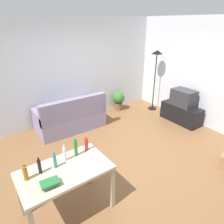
{
  "coord_description": "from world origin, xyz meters",
  "views": [
    {
      "loc": [
        -2.16,
        -2.76,
        2.56
      ],
      "look_at": [
        0.1,
        0.5,
        0.75
      ],
      "focal_mm": 32.01,
      "sensor_mm": 36.0,
      "label": 1
    }
  ],
  "objects": [
    {
      "name": "tv_stand",
      "position": [
        2.25,
        0.26,
        0.24
      ],
      "size": [
        0.44,
        1.1,
        0.48
      ],
      "rotation": [
        0.0,
        0.0,
        1.57
      ],
      "color": "black",
      "rests_on": "ground_plane"
    },
    {
      "name": "desk",
      "position": [
        -1.49,
        -0.68,
        0.65
      ],
      "size": [
        1.21,
        0.72,
        0.76
      ],
      "rotation": [
        0.0,
        0.0,
        0.02
      ],
      "color": "#C6B28E",
      "rests_on": "ground_plane"
    },
    {
      "name": "tv",
      "position": [
        2.25,
        0.26,
        0.7
      ],
      "size": [
        0.41,
        0.6,
        0.44
      ],
      "rotation": [
        0.0,
        0.0,
        1.57
      ],
      "color": "#2D2D33",
      "rests_on": "tv_stand"
    },
    {
      "name": "bottle_dark",
      "position": [
        -1.77,
        -0.57,
        0.87
      ],
      "size": [
        0.05,
        0.05,
        0.24
      ],
      "color": "black",
      "rests_on": "desk"
    },
    {
      "name": "torchiere_lamp",
      "position": [
        2.25,
        1.34,
        1.41
      ],
      "size": [
        0.32,
        0.32,
        1.81
      ],
      "color": "black",
      "rests_on": "ground_plane"
    },
    {
      "name": "book_stack",
      "position": [
        -1.74,
        -0.85,
        0.8
      ],
      "size": [
        0.23,
        0.17,
        0.07
      ],
      "color": "#593372",
      "rests_on": "desk"
    },
    {
      "name": "bottle_clear",
      "position": [
        -1.4,
        -0.5,
        0.87
      ],
      "size": [
        0.05,
        0.05,
        0.25
      ],
      "color": "silver",
      "rests_on": "desk"
    },
    {
      "name": "couch",
      "position": [
        -0.42,
        1.59,
        0.31
      ],
      "size": [
        1.67,
        0.84,
        0.92
      ],
      "rotation": [
        0.0,
        0.0,
        3.14
      ],
      "color": "gray",
      "rests_on": "ground_plane"
    },
    {
      "name": "ground_plane",
      "position": [
        0.0,
        0.0,
        -0.01
      ],
      "size": [
        5.2,
        4.4,
        0.02
      ],
      "primitive_type": "cube",
      "color": "brown"
    },
    {
      "name": "bottle_tall",
      "position": [
        -1.57,
        -0.57,
        0.87
      ],
      "size": [
        0.05,
        0.05,
        0.26
      ],
      "color": "teal",
      "rests_on": "desk"
    },
    {
      "name": "wall_right",
      "position": [
        2.6,
        0.0,
        1.35
      ],
      "size": [
        0.1,
        4.4,
        2.7
      ],
      "primitive_type": "cube",
      "color": "silver",
      "rests_on": "ground_plane"
    },
    {
      "name": "potted_plant",
      "position": [
        1.32,
        1.9,
        0.33
      ],
      "size": [
        0.36,
        0.36,
        0.57
      ],
      "color": "brown",
      "rests_on": "ground_plane"
    },
    {
      "name": "bottle_red",
      "position": [
        -1.03,
        -0.45,
        0.86
      ],
      "size": [
        0.06,
        0.06,
        0.23
      ],
      "color": "#AD2323",
      "rests_on": "desk"
    },
    {
      "name": "wall_rear",
      "position": [
        0.0,
        2.2,
        1.35
      ],
      "size": [
        5.2,
        0.1,
        2.7
      ],
      "primitive_type": "cube",
      "color": "silver",
      "rests_on": "ground_plane"
    },
    {
      "name": "bottle_green",
      "position": [
        -1.22,
        -0.49,
        0.89
      ],
      "size": [
        0.05,
        0.05,
        0.29
      ],
      "color": "#1E722D",
      "rests_on": "desk"
    },
    {
      "name": "bottle_amber",
      "position": [
        -1.94,
        -0.58,
        0.87
      ],
      "size": [
        0.06,
        0.06,
        0.24
      ],
      "color": "#9E6019",
      "rests_on": "desk"
    }
  ]
}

